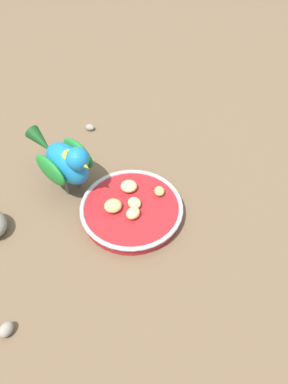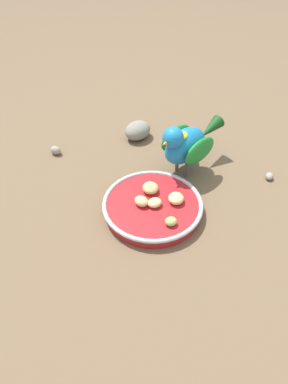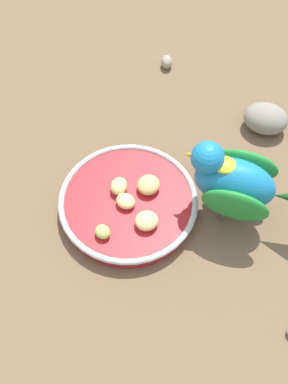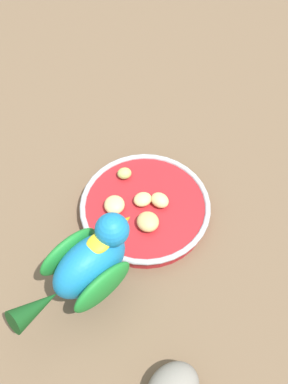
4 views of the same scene
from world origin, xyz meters
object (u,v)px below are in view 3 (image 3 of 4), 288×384
at_px(pebble_0, 165,61).
at_px(apple_piece_3, 149,185).
at_px(apple_piece_0, 147,221).
at_px(apple_piece_2, 101,231).
at_px(apple_piece_4, 117,186).
at_px(feeding_bowl, 128,203).
at_px(rock_large, 266,119).
at_px(apple_piece_1, 125,202).
at_px(parrot, 238,182).

bearing_deg(pebble_0, apple_piece_3, -80.87).
relative_size(apple_piece_0, apple_piece_2, 1.47).
height_order(apple_piece_0, apple_piece_2, apple_piece_0).
distance_m(apple_piece_2, apple_piece_4, 0.09).
height_order(feeding_bowl, apple_piece_2, apple_piece_2).
height_order(rock_large, pebble_0, rock_large).
relative_size(apple_piece_1, apple_piece_3, 0.83).
bearing_deg(apple_piece_2, rock_large, 54.72).
bearing_deg(apple_piece_1, rock_large, 51.33).
bearing_deg(apple_piece_0, pebble_0, 99.73).
height_order(apple_piece_3, pebble_0, apple_piece_3).
distance_m(apple_piece_0, apple_piece_1, 0.05).
bearing_deg(parrot, apple_piece_2, 33.00).
xyz_separation_m(apple_piece_1, pebble_0, (-0.02, 0.35, -0.02)).
bearing_deg(apple_piece_4, apple_piece_3, 16.88).
bearing_deg(apple_piece_3, apple_piece_1, -124.99).
bearing_deg(feeding_bowl, apple_piece_4, 145.15).
bearing_deg(apple_piece_4, apple_piece_0, -38.41).
bearing_deg(feeding_bowl, pebble_0, 94.03).
height_order(apple_piece_1, parrot, parrot).
bearing_deg(apple_piece_2, apple_piece_4, 90.12).
height_order(feeding_bowl, pebble_0, feeding_bowl).
bearing_deg(apple_piece_0, apple_piece_2, -150.36).
height_order(parrot, rock_large, parrot).
bearing_deg(apple_piece_0, feeding_bowl, 139.72).
height_order(apple_piece_1, apple_piece_2, same).
height_order(apple_piece_2, rock_large, rock_large).
bearing_deg(rock_large, feeding_bowl, -129.46).
height_order(apple_piece_0, apple_piece_3, apple_piece_3).
height_order(apple_piece_3, apple_piece_4, apple_piece_3).
height_order(apple_piece_0, apple_piece_1, apple_piece_0).
distance_m(apple_piece_0, pebble_0, 0.39).
height_order(apple_piece_2, apple_piece_3, apple_piece_3).
bearing_deg(apple_piece_4, apple_piece_1, -49.47).
relative_size(parrot, rock_large, 2.72).
relative_size(apple_piece_0, rock_large, 0.46).
xyz_separation_m(apple_piece_4, pebble_0, (-0.00, 0.33, -0.02)).
relative_size(apple_piece_2, rock_large, 0.32).
xyz_separation_m(apple_piece_0, rock_large, (0.15, 0.27, -0.01)).
relative_size(feeding_bowl, apple_piece_0, 6.12).
relative_size(feeding_bowl, apple_piece_1, 7.08).
bearing_deg(apple_piece_1, apple_piece_4, 130.53).
xyz_separation_m(feeding_bowl, rock_large, (0.19, 0.24, 0.01)).
distance_m(apple_piece_0, rock_large, 0.31).
distance_m(rock_large, pebble_0, 0.24).
xyz_separation_m(apple_piece_2, apple_piece_3, (0.05, 0.10, 0.00)).
bearing_deg(feeding_bowl, apple_piece_0, -40.28).
height_order(apple_piece_0, parrot, parrot).
height_order(parrot, pebble_0, parrot).
bearing_deg(apple_piece_4, apple_piece_2, -89.88).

